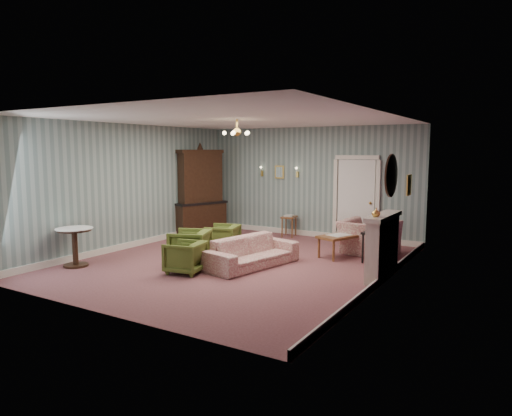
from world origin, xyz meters
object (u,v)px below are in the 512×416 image
Objects in this scene: wingback_chair at (369,232)px; coffee_table at (339,246)px; sofa_chintz at (252,247)px; dresser at (200,190)px; side_table_black at (374,247)px; fireplace at (383,246)px; pedestal_table at (75,247)px; olive_chair_c at (223,237)px; olive_chair_a at (185,256)px; olive_chair_b at (190,245)px.

wingback_chair reaches higher than coffee_table.
sofa_chintz is 3.93m from dresser.
side_table_black is at bearing 121.42° from wingback_chair.
coffee_table is at bearing 9.74° from dresser.
dresser reaches higher than fireplace.
pedestal_table is (-4.99, -3.33, 0.07)m from side_table_black.
dresser is (-3.07, 2.31, 0.83)m from sofa_chintz.
olive_chair_c reaches higher than coffee_table.
side_table_black is at bearing 33.77° from pedestal_table.
wingback_chair is at bearing 132.53° from olive_chair_a.
olive_chair_c is at bearing -177.62° from olive_chair_a.
olive_chair_b reaches higher than olive_chair_a.
olive_chair_b reaches higher than olive_chair_c.
fireplace is (0.80, -1.75, 0.07)m from wingback_chair.
dresser is 3.15× the size of pedestal_table.
side_table_black is (2.80, 2.60, -0.01)m from olive_chair_a.
fireplace reaches higher than olive_chair_a.
side_table_black is (-0.46, 1.01, -0.26)m from fireplace.
olive_chair_c is 3.33m from side_table_black.
olive_chair_c is 3.12m from pedestal_table.
olive_chair_b is 3.76m from side_table_black.
coffee_table is at bearing 132.81° from olive_chair_a.
coffee_table is at bearing 170.05° from side_table_black.
sofa_chintz is 3.51m from pedestal_table.
olive_chair_a is at bearing 11.99° from olive_chair_b.
sofa_chintz is 2.50m from side_table_black.
dresser is (-4.71, 0.04, 0.72)m from wingback_chair.
fireplace is at bearing 83.77° from olive_chair_b.
fireplace reaches higher than sofa_chintz.
sofa_chintz reaches higher than pedestal_table.
olive_chair_a is at bearing 154.46° from sofa_chintz.
olive_chair_c is 2.60m from coffee_table.
side_table_black is at bearing 114.24° from fireplace.
side_table_black is at bearing 87.09° from olive_chair_c.
sofa_chintz is at bearing -125.10° from coffee_table.
sofa_chintz reaches higher than coffee_table.
pedestal_table is at bearing 132.99° from sofa_chintz.
olive_chair_c is (-0.03, 1.20, -0.03)m from olive_chair_b.
olive_chair_b is at bearing 37.93° from pedestal_table.
side_table_black is (1.98, 1.53, -0.07)m from sofa_chintz.
olive_chair_a is at bearing -137.15° from side_table_black.
fireplace is (3.70, -0.26, 0.23)m from olive_chair_c.
pedestal_table is (-5.44, -2.32, -0.19)m from fireplace.
coffee_table is (1.18, 1.67, -0.15)m from sofa_chintz.
coffee_table is at bearing 110.38° from olive_chair_b.
wingback_chair is 0.47× the size of dresser.
olive_chair_b is 3.40m from dresser.
dresser is at bearing 6.25° from wingback_chair.
olive_chair_b is at bearing -158.50° from olive_chair_a.
fireplace is 1.74m from coffee_table.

